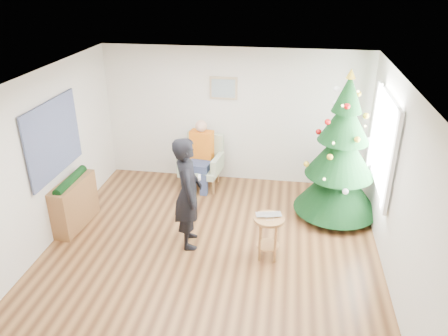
% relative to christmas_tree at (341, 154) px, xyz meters
% --- Properties ---
extents(floor, '(5.00, 5.00, 0.00)m').
position_rel_christmas_tree_xyz_m(floor, '(-1.91, -1.32, -1.14)').
color(floor, brown).
rests_on(floor, ground).
extents(ceiling, '(5.00, 5.00, 0.00)m').
position_rel_christmas_tree_xyz_m(ceiling, '(-1.91, -1.32, 1.46)').
color(ceiling, white).
rests_on(ceiling, wall_back).
extents(wall_back, '(5.00, 0.00, 5.00)m').
position_rel_christmas_tree_xyz_m(wall_back, '(-1.91, 1.18, 0.16)').
color(wall_back, silver).
rests_on(wall_back, floor).
extents(wall_front, '(5.00, 0.00, 5.00)m').
position_rel_christmas_tree_xyz_m(wall_front, '(-1.91, -3.82, 0.16)').
color(wall_front, silver).
rests_on(wall_front, floor).
extents(wall_left, '(0.00, 5.00, 5.00)m').
position_rel_christmas_tree_xyz_m(wall_left, '(-4.41, -1.32, 0.16)').
color(wall_left, silver).
rests_on(wall_left, floor).
extents(wall_right, '(0.00, 5.00, 5.00)m').
position_rel_christmas_tree_xyz_m(wall_right, '(0.59, -1.32, 0.16)').
color(wall_right, silver).
rests_on(wall_right, floor).
extents(window_panel, '(0.04, 1.30, 1.40)m').
position_rel_christmas_tree_xyz_m(window_panel, '(0.56, -0.32, 0.36)').
color(window_panel, white).
rests_on(window_panel, wall_right).
extents(curtains, '(0.05, 1.75, 1.50)m').
position_rel_christmas_tree_xyz_m(curtains, '(0.53, -0.32, 0.36)').
color(curtains, white).
rests_on(curtains, wall_right).
extents(christmas_tree, '(1.40, 1.40, 2.53)m').
position_rel_christmas_tree_xyz_m(christmas_tree, '(0.00, 0.00, 0.00)').
color(christmas_tree, '#3F2816').
rests_on(christmas_tree, floor).
extents(stool, '(0.45, 0.45, 0.67)m').
position_rel_christmas_tree_xyz_m(stool, '(-1.06, -1.36, -0.80)').
color(stool, brown).
rests_on(stool, floor).
extents(laptop, '(0.41, 0.31, 0.03)m').
position_rel_christmas_tree_xyz_m(laptop, '(-1.06, -1.36, -0.46)').
color(laptop, silver).
rests_on(laptop, stool).
extents(armchair, '(0.84, 0.79, 1.01)m').
position_rel_christmas_tree_xyz_m(armchair, '(-2.47, 0.74, -0.77)').
color(armchair, '#9CAB89').
rests_on(armchair, floor).
extents(seated_person, '(0.46, 0.64, 1.32)m').
position_rel_christmas_tree_xyz_m(seated_person, '(-2.48, 0.69, -0.46)').
color(seated_person, navy).
rests_on(seated_person, armchair).
extents(standing_man, '(0.57, 0.72, 1.75)m').
position_rel_christmas_tree_xyz_m(standing_man, '(-2.28, -1.19, -0.27)').
color(standing_man, black).
rests_on(standing_man, floor).
extents(game_controller, '(0.07, 0.13, 0.04)m').
position_rel_christmas_tree_xyz_m(game_controller, '(-2.09, -1.22, 0.03)').
color(game_controller, white).
rests_on(game_controller, standing_man).
extents(console, '(0.37, 1.02, 0.80)m').
position_rel_christmas_tree_xyz_m(console, '(-4.24, -0.97, -0.74)').
color(console, brown).
rests_on(console, floor).
extents(garland, '(0.14, 0.90, 0.14)m').
position_rel_christmas_tree_xyz_m(garland, '(-4.24, -0.97, -0.32)').
color(garland, black).
rests_on(garland, console).
extents(tapestry, '(0.03, 1.50, 1.15)m').
position_rel_christmas_tree_xyz_m(tapestry, '(-4.37, -1.02, 0.41)').
color(tapestry, black).
rests_on(tapestry, wall_left).
extents(framed_picture, '(0.52, 0.05, 0.42)m').
position_rel_christmas_tree_xyz_m(framed_picture, '(-2.11, 1.14, 0.71)').
color(framed_picture, tan).
rests_on(framed_picture, wall_back).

